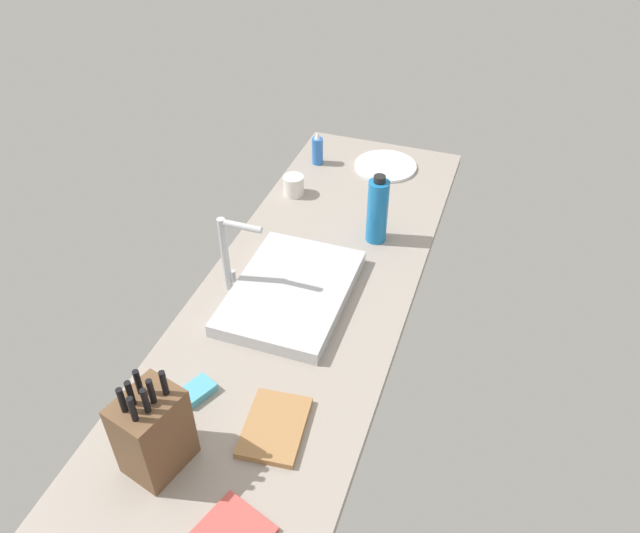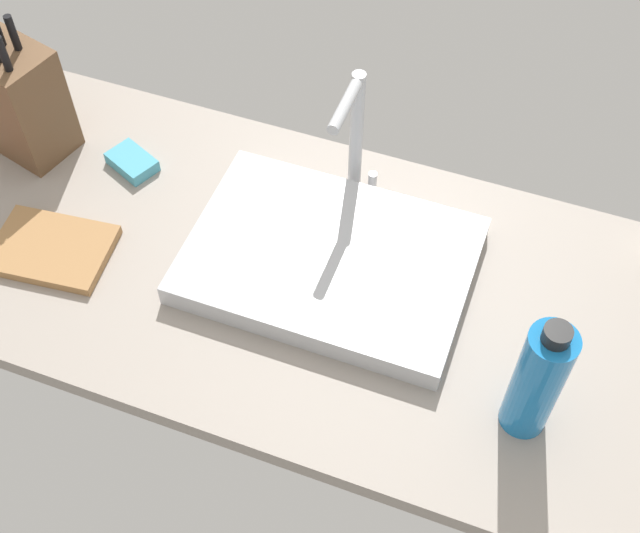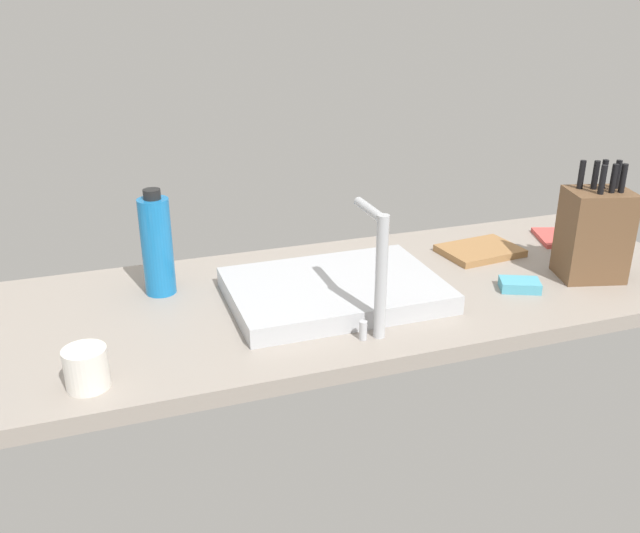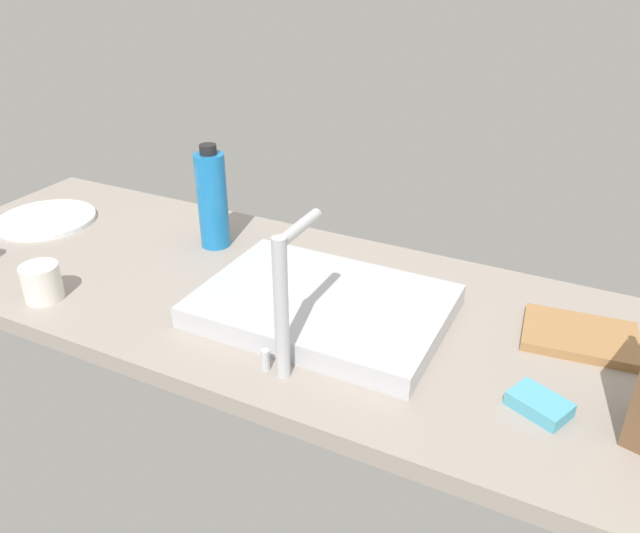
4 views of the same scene
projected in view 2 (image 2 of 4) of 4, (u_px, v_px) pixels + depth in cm
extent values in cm
cube|color=gray|center=(354.00, 297.00, 141.41)|extent=(195.71, 63.78, 3.50)
cube|color=#B7BABF|center=(329.00, 260.00, 141.17)|extent=(47.23, 33.26, 4.29)
cylinder|color=#B7BABF|center=(356.00, 133.00, 144.04)|extent=(2.40, 2.40, 25.91)
cylinder|color=#B7BABF|center=(346.00, 104.00, 130.95)|extent=(2.00, 12.52, 2.00)
cylinder|color=#B7BABF|center=(372.00, 181.00, 152.11)|extent=(1.60, 1.60, 4.00)
cube|color=brown|center=(20.00, 101.00, 151.84)|extent=(17.04, 14.89, 21.74)
cylinder|color=black|center=(13.00, 33.00, 141.16)|extent=(1.71, 1.71, 6.69)
cylinder|color=black|center=(3.00, 54.00, 137.89)|extent=(1.71, 1.71, 6.69)
cube|color=#9E7042|center=(52.00, 249.00, 144.18)|extent=(21.44, 16.41, 1.80)
cylinder|color=#1970B7|center=(537.00, 382.00, 117.04)|extent=(7.01, 7.01, 22.51)
cylinder|color=black|center=(557.00, 335.00, 107.12)|extent=(3.85, 3.85, 2.20)
cube|color=#4CA3BC|center=(132.00, 162.00, 156.08)|extent=(10.66, 9.13, 2.40)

